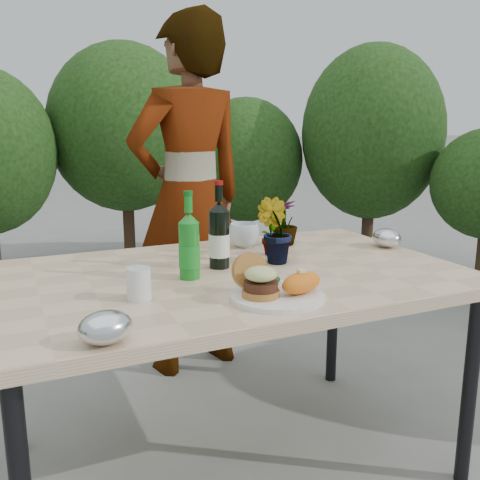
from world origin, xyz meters
name	(u,v)px	position (x,y,z in m)	size (l,w,h in m)	color
ground	(231,464)	(0.00, 0.00, 0.00)	(80.00, 80.00, 0.00)	slate
patio_table	(231,288)	(0.00, 0.00, 0.69)	(1.60, 1.00, 0.75)	#D4B58D
shrub_hedge	(177,152)	(0.28, 1.48, 1.08)	(6.87, 5.08, 1.92)	#382316
dinner_plate	(277,296)	(0.01, -0.32, 0.76)	(0.28, 0.28, 0.01)	white
burger_stack	(258,279)	(-0.04, -0.30, 0.81)	(0.11, 0.16, 0.11)	#B7722D
sweet_potato	(301,283)	(0.08, -0.34, 0.80)	(0.15, 0.08, 0.06)	orange
grilled_veg	(268,281)	(0.03, -0.23, 0.78)	(0.08, 0.05, 0.03)	olive
wine_bottle	(219,236)	(-0.01, 0.07, 0.86)	(0.07, 0.07, 0.31)	black
sparkling_water	(189,247)	(-0.15, -0.01, 0.86)	(0.07, 0.07, 0.29)	#167C1F
plastic_cup	(139,284)	(-0.36, -0.16, 0.80)	(0.07, 0.07, 0.10)	silver
seedling_left	(271,227)	(0.24, 0.16, 0.86)	(0.12, 0.08, 0.22)	#215E20
seedling_mid	(274,231)	(0.20, 0.05, 0.87)	(0.13, 0.11, 0.24)	#2A5A1E
seedling_right	(285,222)	(0.38, 0.30, 0.85)	(0.11, 0.11, 0.19)	#285D1F
blue_bowl	(244,235)	(0.20, 0.33, 0.80)	(0.12, 0.12, 0.10)	silver
foil_packet_left	(105,327)	(-0.51, -0.44, 0.79)	(0.13, 0.11, 0.08)	silver
foil_packet_right	(387,238)	(0.74, 0.08, 0.79)	(0.13, 0.11, 0.08)	silver
person	(190,198)	(0.15, 0.87, 0.89)	(0.65, 0.42, 1.77)	#A46952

